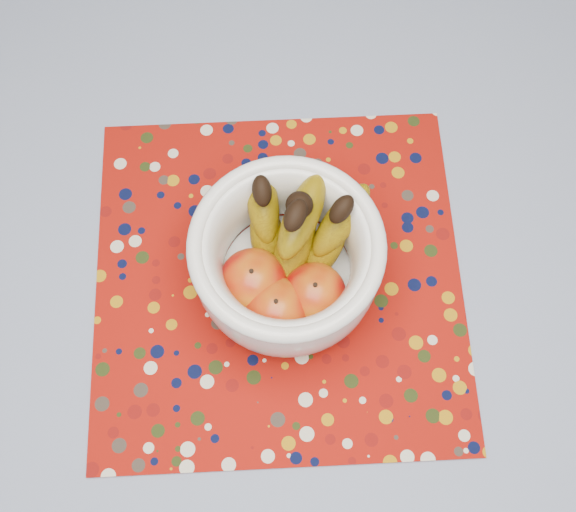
{
  "coord_description": "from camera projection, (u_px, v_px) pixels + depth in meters",
  "views": [
    {
      "loc": [
        0.02,
        -0.19,
        1.54
      ],
      "look_at": [
        -0.05,
        0.06,
        0.84
      ],
      "focal_mm": 42.0,
      "sensor_mm": 36.0,
      "label": 1
    }
  ],
  "objects": [
    {
      "name": "placemat",
      "position": [
        279.0,
        278.0,
        0.82
      ],
      "size": [
        0.57,
        0.57,
        0.0
      ],
      "primitive_type": "cube",
      "rotation": [
        0.0,
        0.0,
        0.33
      ],
      "color": "#900F07",
      "rests_on": "tablecloth"
    },
    {
      "name": "tablecloth",
      "position": [
        317.0,
        337.0,
        0.8
      ],
      "size": [
        1.32,
        1.32,
        0.01
      ],
      "primitive_type": "cube",
      "color": "#667AAA",
      "rests_on": "table"
    },
    {
      "name": "fruit_bowl",
      "position": [
        289.0,
        255.0,
        0.75
      ],
      "size": [
        0.21,
        0.22,
        0.17
      ],
      "color": "white",
      "rests_on": "placemat"
    },
    {
      "name": "table",
      "position": [
        314.0,
        352.0,
        0.88
      ],
      "size": [
        1.2,
        1.2,
        0.75
      ],
      "color": "brown",
      "rests_on": "ground"
    }
  ]
}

